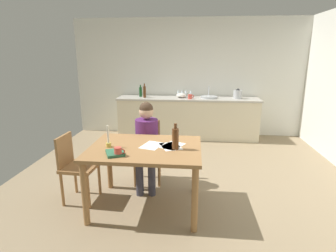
{
  "coord_description": "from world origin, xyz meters",
  "views": [
    {
      "loc": [
        0.14,
        -3.61,
        1.83
      ],
      "look_at": [
        -0.22,
        0.01,
        0.85
      ],
      "focal_mm": 28.62,
      "sensor_mm": 36.0,
      "label": 1
    }
  ],
  "objects_px": {
    "bottle_oil": "(141,92)",
    "teacup_on_counter": "(190,97)",
    "dining_table": "(145,155)",
    "mixing_bowl": "(181,95)",
    "chair_at_table": "(148,148)",
    "candlestick": "(108,141)",
    "person_seated": "(147,140)",
    "book_magazine": "(115,153)",
    "wine_bottle_on_table": "(175,138)",
    "wine_glass_by_kettle": "(186,92)",
    "stovetop_kettle": "(238,94)",
    "bottle_vinegar": "(145,92)",
    "sink_unit": "(209,97)",
    "wine_glass_back_right": "(178,92)",
    "wine_glass_back_left": "(182,92)",
    "coffee_mug": "(118,152)",
    "wine_glass_near_sink": "(191,92)",
    "chair_side_empty": "(75,165)"
  },
  "relations": [
    {
      "from": "wine_glass_back_right",
      "to": "teacup_on_counter",
      "type": "relative_size",
      "value": 1.21
    },
    {
      "from": "candlestick",
      "to": "mixing_bowl",
      "type": "height_order",
      "value": "candlestick"
    },
    {
      "from": "bottle_oil",
      "to": "teacup_on_counter",
      "type": "height_order",
      "value": "bottle_oil"
    },
    {
      "from": "sink_unit",
      "to": "bottle_oil",
      "type": "height_order",
      "value": "bottle_oil"
    },
    {
      "from": "chair_side_empty",
      "to": "bottle_vinegar",
      "type": "height_order",
      "value": "bottle_vinegar"
    },
    {
      "from": "chair_at_table",
      "to": "bottle_vinegar",
      "type": "relative_size",
      "value": 2.9
    },
    {
      "from": "wine_bottle_on_table",
      "to": "sink_unit",
      "type": "xyz_separation_m",
      "value": [
        0.52,
        2.98,
        0.01
      ]
    },
    {
      "from": "sink_unit",
      "to": "stovetop_kettle",
      "type": "xyz_separation_m",
      "value": [
        0.61,
        -0.0,
        0.08
      ]
    },
    {
      "from": "bottle_oil",
      "to": "teacup_on_counter",
      "type": "xyz_separation_m",
      "value": [
        1.12,
        -0.21,
        -0.06
      ]
    },
    {
      "from": "book_magazine",
      "to": "sink_unit",
      "type": "bearing_deg",
      "value": 45.39
    },
    {
      "from": "mixing_bowl",
      "to": "stovetop_kettle",
      "type": "bearing_deg",
      "value": -0.26
    },
    {
      "from": "mixing_bowl",
      "to": "person_seated",
      "type": "bearing_deg",
      "value": -98.62
    },
    {
      "from": "person_seated",
      "to": "wine_glass_near_sink",
      "type": "xyz_separation_m",
      "value": [
        0.57,
        2.5,
        0.33
      ]
    },
    {
      "from": "stovetop_kettle",
      "to": "teacup_on_counter",
      "type": "xyz_separation_m",
      "value": [
        -1.01,
        -0.15,
        -0.05
      ]
    },
    {
      "from": "wine_glass_by_kettle",
      "to": "chair_at_table",
      "type": "bearing_deg",
      "value": -101.38
    },
    {
      "from": "chair_at_table",
      "to": "wine_glass_near_sink",
      "type": "xyz_separation_m",
      "value": [
        0.58,
        2.35,
        0.51
      ]
    },
    {
      "from": "stovetop_kettle",
      "to": "coffee_mug",
      "type": "bearing_deg",
      "value": -117.82
    },
    {
      "from": "wine_glass_by_kettle",
      "to": "wine_glass_back_left",
      "type": "height_order",
      "value": "same"
    },
    {
      "from": "mixing_bowl",
      "to": "wine_glass_by_kettle",
      "type": "height_order",
      "value": "wine_glass_by_kettle"
    },
    {
      "from": "wine_glass_by_kettle",
      "to": "wine_glass_near_sink",
      "type": "bearing_deg",
      "value": 0.0
    },
    {
      "from": "mixing_bowl",
      "to": "wine_glass_back_right",
      "type": "height_order",
      "value": "wine_glass_back_right"
    },
    {
      "from": "wine_bottle_on_table",
      "to": "sink_unit",
      "type": "height_order",
      "value": "sink_unit"
    },
    {
      "from": "wine_bottle_on_table",
      "to": "wine_glass_by_kettle",
      "type": "xyz_separation_m",
      "value": [
        0.01,
        3.13,
        0.1
      ]
    },
    {
      "from": "dining_table",
      "to": "mixing_bowl",
      "type": "bearing_deg",
      "value": 84.79
    },
    {
      "from": "book_magazine",
      "to": "mixing_bowl",
      "type": "height_order",
      "value": "mixing_bowl"
    },
    {
      "from": "chair_at_table",
      "to": "bottle_oil",
      "type": "distance_m",
      "value": 2.38
    },
    {
      "from": "wine_glass_back_left",
      "to": "chair_at_table",
      "type": "bearing_deg",
      "value": -99.26
    },
    {
      "from": "coffee_mug",
      "to": "candlestick",
      "type": "distance_m",
      "value": 0.33
    },
    {
      "from": "dining_table",
      "to": "wine_bottle_on_table",
      "type": "height_order",
      "value": "wine_bottle_on_table"
    },
    {
      "from": "wine_bottle_on_table",
      "to": "stovetop_kettle",
      "type": "relative_size",
      "value": 1.38
    },
    {
      "from": "candlestick",
      "to": "bottle_oil",
      "type": "xyz_separation_m",
      "value": [
        -0.22,
        3.04,
        0.16
      ]
    },
    {
      "from": "bottle_vinegar",
      "to": "stovetop_kettle",
      "type": "relative_size",
      "value": 1.39
    },
    {
      "from": "book_magazine",
      "to": "wine_bottle_on_table",
      "type": "xyz_separation_m",
      "value": [
        0.64,
        0.22,
        0.11
      ]
    },
    {
      "from": "person_seated",
      "to": "book_magazine",
      "type": "bearing_deg",
      "value": -102.63
    },
    {
      "from": "book_magazine",
      "to": "wine_glass_near_sink",
      "type": "height_order",
      "value": "wine_glass_near_sink"
    },
    {
      "from": "sink_unit",
      "to": "wine_glass_back_right",
      "type": "relative_size",
      "value": 2.34
    },
    {
      "from": "bottle_vinegar",
      "to": "stovetop_kettle",
      "type": "bearing_deg",
      "value": 2.1
    },
    {
      "from": "candlestick",
      "to": "bottle_oil",
      "type": "distance_m",
      "value": 3.05
    },
    {
      "from": "sink_unit",
      "to": "mixing_bowl",
      "type": "relative_size",
      "value": 1.69
    },
    {
      "from": "bottle_vinegar",
      "to": "bottle_oil",
      "type": "bearing_deg",
      "value": 130.93
    },
    {
      "from": "person_seated",
      "to": "wine_glass_near_sink",
      "type": "distance_m",
      "value": 2.58
    },
    {
      "from": "bottle_oil",
      "to": "candlestick",
      "type": "bearing_deg",
      "value": -85.81
    },
    {
      "from": "stovetop_kettle",
      "to": "wine_glass_back_left",
      "type": "height_order",
      "value": "stovetop_kettle"
    },
    {
      "from": "mixing_bowl",
      "to": "candlestick",
      "type": "bearing_deg",
      "value": -103.03
    },
    {
      "from": "teacup_on_counter",
      "to": "chair_side_empty",
      "type": "bearing_deg",
      "value": -117.03
    },
    {
      "from": "chair_at_table",
      "to": "sink_unit",
      "type": "bearing_deg",
      "value": 66.04
    },
    {
      "from": "bottle_vinegar",
      "to": "wine_glass_back_right",
      "type": "xyz_separation_m",
      "value": [
        0.73,
        0.22,
        -0.02
      ]
    },
    {
      "from": "chair_at_table",
      "to": "mixing_bowl",
      "type": "distance_m",
      "value": 2.28
    },
    {
      "from": "book_magazine",
      "to": "sink_unit",
      "type": "height_order",
      "value": "sink_unit"
    },
    {
      "from": "chair_side_empty",
      "to": "bottle_vinegar",
      "type": "distance_m",
      "value": 2.86
    }
  ]
}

